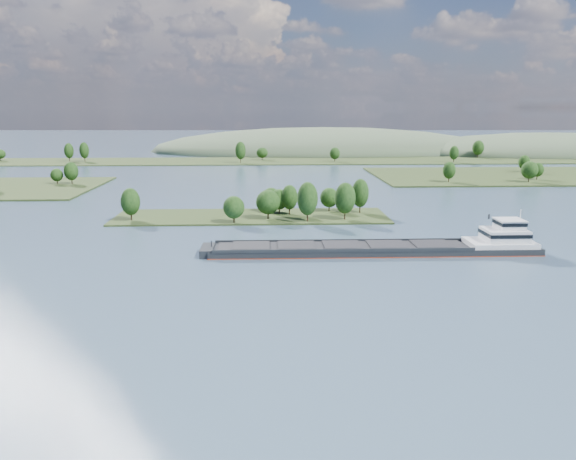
{
  "coord_description": "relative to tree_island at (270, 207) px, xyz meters",
  "views": [
    {
      "loc": [
        5.16,
        -24.01,
        39.72
      ],
      "look_at": [
        11.49,
        130.0,
        6.0
      ],
      "focal_mm": 35.0,
      "sensor_mm": 36.0,
      "label": 1
    }
  ],
  "objects": [
    {
      "name": "hill_east",
      "position": [
        252.97,
        291.69,
        -4.08
      ],
      "size": [
        260.0,
        140.0,
        36.0
      ],
      "primitive_type": "ellipsoid",
      "color": "#3D4E36",
      "rests_on": "ground"
    },
    {
      "name": "cargo_barge",
      "position": [
        34.21,
        -51.64,
        -2.47
      ],
      "size": [
        94.13,
        11.93,
        12.72
      ],
      "color": "black",
      "rests_on": "ground"
    },
    {
      "name": "hill_west",
      "position": [
        52.97,
        321.69,
        -4.08
      ],
      "size": [
        320.0,
        160.0,
        44.0
      ],
      "primitive_type": "ellipsoid",
      "color": "#3D4E36",
      "rests_on": "ground"
    },
    {
      "name": "tree_island",
      "position": [
        0.0,
        0.0,
        0.0
      ],
      "size": [
        100.0,
        31.48,
        15.22
      ],
      "color": "#233116",
      "rests_on": "ground"
    },
    {
      "name": "back_shoreline",
      "position": [
        1.91,
        221.49,
        -3.32
      ],
      "size": [
        900.0,
        60.0,
        16.51
      ],
      "color": "#233116",
      "rests_on": "ground"
    },
    {
      "name": "ground",
      "position": [
        -7.03,
        -58.31,
        -4.08
      ],
      "size": [
        1800.0,
        1800.0,
        0.0
      ],
      "primitive_type": "plane",
      "color": "#3D506A",
      "rests_on": "ground"
    }
  ]
}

